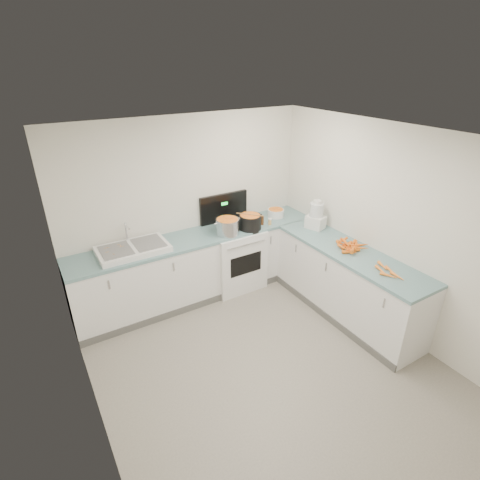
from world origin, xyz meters
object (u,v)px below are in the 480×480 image
black_pot (250,223)px  food_processor (316,216)px  extract_bottle (262,221)px  stove (234,256)px  mixing_bowl (276,213)px  steel_pot (228,227)px  spice_jar (270,222)px  sink (133,249)px

black_pot → food_processor: (0.81, -0.46, 0.09)m
extract_bottle → food_processor: food_processor is taller
extract_bottle → stove: bearing=164.4°
extract_bottle → food_processor: size_ratio=0.29×
extract_bottle → mixing_bowl: bearing=22.5°
steel_pot → spice_jar: 0.68m
black_pot → mixing_bowl: black_pot is taller
stove → extract_bottle: size_ratio=11.21×
sink → mixing_bowl: (2.21, 0.01, 0.02)m
steel_pot → spice_jar: size_ratio=3.92×
sink → mixing_bowl: sink is taller
steel_pot → food_processor: food_processor is taller
steel_pot → sink: bearing=173.3°
stove → spice_jar: bearing=-20.0°
extract_bottle → food_processor: bearing=-40.1°
steel_pot → mixing_bowl: steel_pot is taller
mixing_bowl → food_processor: food_processor is taller
food_processor → stove: bearing=148.6°
sink → spice_jar: bearing=-5.8°
black_pot → spice_jar: black_pot is taller
steel_pot → stove: bearing=37.2°
black_pot → mixing_bowl: 0.60m
mixing_bowl → spice_jar: bearing=-140.7°
steel_pot → spice_jar: steel_pot is taller
stove → mixing_bowl: stove is taller
stove → steel_pot: size_ratio=4.20×
extract_bottle → spice_jar: size_ratio=1.47×
mixing_bowl → food_processor: bearing=-69.8°
stove → steel_pot: (-0.18, -0.13, 0.56)m
extract_bottle → spice_jar: bearing=-36.8°
spice_jar → mixing_bowl: bearing=39.3°
mixing_bowl → food_processor: size_ratio=0.61×
stove → spice_jar: (0.50, -0.18, 0.51)m
black_pot → mixing_bowl: bearing=17.1°
mixing_bowl → black_pot: bearing=-162.9°
stove → extract_bottle: stove is taller
mixing_bowl → extract_bottle: extract_bottle is taller
steel_pot → food_processor: 1.26m
sink → steel_pot: size_ratio=2.65×
black_pot → mixing_bowl: (0.58, 0.18, -0.03)m
steel_pot → spice_jar: (0.67, -0.05, -0.06)m
black_pot → extract_bottle: 0.23m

